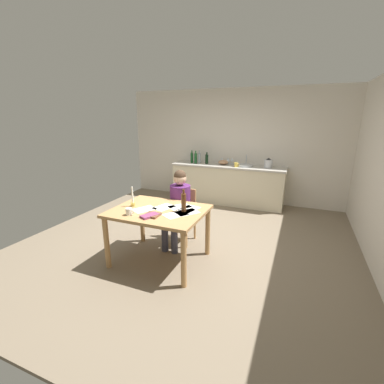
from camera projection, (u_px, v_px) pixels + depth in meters
name	position (u px, v px, depth m)	size (l,w,h in m)	color
ground_plane	(190.00, 243.00, 4.32)	(5.20, 5.20, 0.04)	#7A6B56
wall_back	(233.00, 146.00, 6.27)	(5.20, 0.12, 2.60)	silver
kitchen_counter	(227.00, 184.00, 6.18)	(2.59, 0.64, 0.90)	beige
dining_table	(159.00, 217.00, 3.59)	(1.24, 0.97, 0.77)	tan
chair_at_table	(183.00, 213.00, 4.27)	(0.41, 0.41, 0.85)	tan
person_seated	(178.00, 203.00, 4.09)	(0.33, 0.59, 1.19)	#592666
coffee_mug	(129.00, 212.00, 3.35)	(0.12, 0.08, 0.09)	white
candlestick	(133.00, 201.00, 3.68)	(0.06, 0.06, 0.28)	gold
book_magazine	(152.00, 215.00, 3.33)	(0.18, 0.18, 0.03)	brown
book_cookery	(150.00, 216.00, 3.30)	(0.12, 0.23, 0.03)	#873C64
paper_letter	(187.00, 212.00, 3.46)	(0.21, 0.30, 0.00)	white
paper_bill	(144.00, 209.00, 3.57)	(0.21, 0.30, 0.00)	white
paper_envelope	(189.00, 209.00, 3.59)	(0.21, 0.30, 0.00)	white
paper_receipt	(180.00, 207.00, 3.67)	(0.21, 0.30, 0.00)	white
paper_notice	(176.00, 214.00, 3.38)	(0.21, 0.30, 0.00)	white
paper_flyer	(164.00, 207.00, 3.65)	(0.21, 0.30, 0.00)	white
wine_bottle_on_table	(184.00, 202.00, 3.46)	(0.07, 0.07, 0.30)	#593319
sink_unit	(245.00, 165.00, 5.91)	(0.36, 0.36, 0.24)	#B2B7BC
bottle_oil	(192.00, 158.00, 6.33)	(0.06, 0.06, 0.30)	#194C23
bottle_vinegar	(196.00, 158.00, 6.24)	(0.07, 0.07, 0.30)	#194C23
bottle_wine_red	(199.00, 158.00, 6.25)	(0.06, 0.06, 0.30)	#8C999E
bottle_sauce	(207.00, 159.00, 6.20)	(0.07, 0.07, 0.27)	black
mixing_bowl	(223.00, 162.00, 6.13)	(0.23, 0.23, 0.10)	tan
stovetop_kettle	(268.00, 163.00, 5.70)	(0.18, 0.18, 0.22)	#B7BABF
wine_glass_near_sink	(232.00, 160.00, 6.14)	(0.07, 0.07, 0.15)	silver
wine_glass_by_kettle	(228.00, 159.00, 6.18)	(0.07, 0.07, 0.15)	silver
wine_glass_back_left	(222.00, 159.00, 6.23)	(0.07, 0.07, 0.15)	silver
teacup_on_counter	(236.00, 165.00, 5.83)	(0.11, 0.07, 0.10)	#F2CC4C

